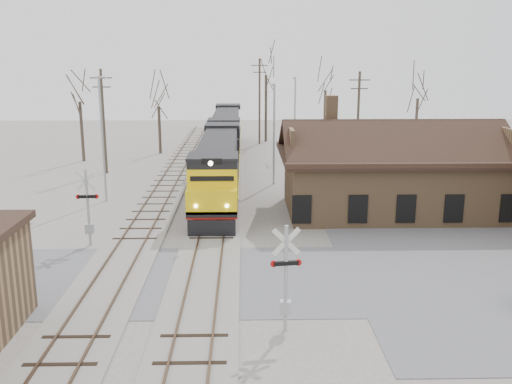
# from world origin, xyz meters

# --- Properties ---
(ground) EXTENTS (140.00, 140.00, 0.00)m
(ground) POSITION_xyz_m (0.00, 0.00, 0.00)
(ground) COLOR #A49F94
(ground) RESTS_ON ground
(road) EXTENTS (60.00, 9.00, 0.03)m
(road) POSITION_xyz_m (0.00, 0.00, 0.01)
(road) COLOR slate
(road) RESTS_ON ground
(track_main) EXTENTS (3.40, 90.00, 0.24)m
(track_main) POSITION_xyz_m (0.00, 15.00, 0.07)
(track_main) COLOR #A49F94
(track_main) RESTS_ON ground
(track_siding) EXTENTS (3.40, 90.00, 0.24)m
(track_siding) POSITION_xyz_m (-4.50, 15.00, 0.07)
(track_siding) COLOR #A49F94
(track_siding) RESTS_ON ground
(depot) EXTENTS (15.20, 9.31, 7.90)m
(depot) POSITION_xyz_m (11.99, 12.00, 2.41)
(depot) COLOR olive
(depot) RESTS_ON ground
(locomotive_lead) EXTENTS (3.08, 20.61, 4.58)m
(locomotive_lead) POSITION_xyz_m (0.00, 16.11, 2.40)
(locomotive_lead) COLOR black
(locomotive_lead) RESTS_ON ground
(locomotive_trailing) EXTENTS (3.08, 20.61, 4.33)m
(locomotive_trailing) POSITION_xyz_m (0.00, 36.99, 2.40)
(locomotive_trailing) COLOR black
(locomotive_trailing) RESTS_ON ground
(crossbuck_near) EXTENTS (1.23, 0.32, 4.32)m
(crossbuck_near) POSITION_xyz_m (3.54, -5.38, 2.01)
(crossbuck_near) COLOR #A5A8AD
(crossbuck_near) RESTS_ON ground
(crossbuck_far) EXTENTS (1.27, 0.33, 4.43)m
(crossbuck_far) POSITION_xyz_m (-6.85, 5.16, 2.06)
(crossbuck_far) COLOR #A5A8AD
(crossbuck_far) RESTS_ON ground
(streetlight_a) EXTENTS (0.25, 2.04, 9.15)m
(streetlight_a) POSITION_xyz_m (-8.36, 15.61, 5.11)
(streetlight_a) COLOR #A5A8AD
(streetlight_a) RESTS_ON ground
(streetlight_b) EXTENTS (0.25, 2.04, 8.37)m
(streetlight_b) POSITION_xyz_m (4.44, 21.07, 4.71)
(streetlight_b) COLOR #A5A8AD
(streetlight_b) RESTS_ON ground
(streetlight_c) EXTENTS (0.25, 2.04, 8.37)m
(streetlight_c) POSITION_xyz_m (7.40, 35.05, 4.71)
(streetlight_c) COLOR #A5A8AD
(streetlight_c) RESTS_ON ground
(utility_pole_a) EXTENTS (2.00, 0.24, 9.43)m
(utility_pole_a) POSITION_xyz_m (-10.74, 25.89, 4.94)
(utility_pole_a) COLOR #382D23
(utility_pole_a) RESTS_ON ground
(utility_pole_b) EXTENTS (2.00, 0.24, 10.22)m
(utility_pole_b) POSITION_xyz_m (3.87, 43.61, 5.34)
(utility_pole_b) COLOR #382D23
(utility_pole_b) RESTS_ON ground
(utility_pole_c) EXTENTS (2.00, 0.24, 9.14)m
(utility_pole_c) POSITION_xyz_m (12.80, 28.04, 4.79)
(utility_pole_c) COLOR #382D23
(utility_pole_c) RESTS_ON ground
(tree_a) EXTENTS (4.04, 4.04, 9.90)m
(tree_a) POSITION_xyz_m (-14.52, 32.12, 7.04)
(tree_a) COLOR #382D23
(tree_a) RESTS_ON ground
(tree_b) EXTENTS (3.42, 3.42, 8.39)m
(tree_b) POSITION_xyz_m (-7.32, 36.70, 5.96)
(tree_b) COLOR #382D23
(tree_b) RESTS_ON ground
(tree_c) EXTENTS (5.48, 5.48, 13.43)m
(tree_c) POSITION_xyz_m (4.72, 45.43, 9.57)
(tree_c) COLOR #382D23
(tree_c) RESTS_ON ground
(tree_d) EXTENTS (4.33, 4.33, 10.61)m
(tree_d) POSITION_xyz_m (11.79, 43.24, 7.56)
(tree_d) COLOR #382D23
(tree_d) RESTS_ON ground
(tree_e) EXTENTS (4.01, 4.01, 9.82)m
(tree_e) POSITION_xyz_m (20.98, 36.50, 6.99)
(tree_e) COLOR #382D23
(tree_e) RESTS_ON ground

